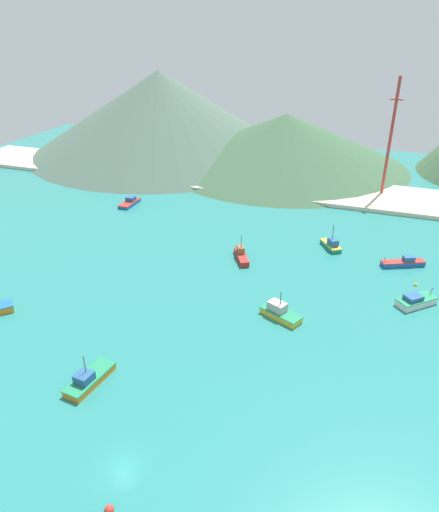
# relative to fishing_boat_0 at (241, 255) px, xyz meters

# --- Properties ---
(ground) EXTENTS (260.00, 280.00, 0.50)m
(ground) POSITION_rel_fishing_boat_0_xyz_m (3.00, -28.19, -1.19)
(ground) COLOR teal
(fishing_boat_0) EXTENTS (5.70, 8.12, 5.70)m
(fishing_boat_0) POSITION_rel_fishing_boat_0_xyz_m (0.00, 0.00, 0.00)
(fishing_boat_0) COLOR red
(fishing_boat_0) RESTS_ON ground
(fishing_boat_1) EXTENTS (4.23, 9.10, 5.41)m
(fishing_boat_1) POSITION_rel_fishing_boat_0_xyz_m (-9.40, -46.70, -0.10)
(fishing_boat_1) COLOR orange
(fishing_boat_1) RESTS_ON ground
(fishing_boat_2) EXTENTS (8.36, 5.99, 5.43)m
(fishing_boat_2) POSITION_rel_fishing_boat_0_xyz_m (13.62, -19.76, 0.10)
(fishing_boat_2) COLOR gold
(fishing_boat_2) RESTS_ON ground
(fishing_boat_4) EXTENTS (7.94, 7.80, 2.83)m
(fishing_boat_4) POSITION_rel_fishing_boat_0_xyz_m (37.12, -6.89, -0.06)
(fishing_boat_4) COLOR silver
(fishing_boat_4) RESTS_ON ground
(fishing_boat_5) EXTENTS (9.62, 6.08, 2.35)m
(fishing_boat_5) POSITION_rel_fishing_boat_0_xyz_m (34.76, 9.05, -0.18)
(fishing_boat_5) COLOR #1E5BA8
(fishing_boat_5) RESTS_ON ground
(fishing_boat_6) EXTENTS (3.28, 8.06, 2.20)m
(fishing_boat_6) POSITION_rel_fishing_boat_0_xyz_m (-40.94, 21.93, -0.21)
(fishing_boat_6) COLOR #1E5BA8
(fishing_boat_6) RESTS_ON ground
(fishing_boat_8) EXTENTS (5.78, 6.88, 6.10)m
(fishing_boat_8) POSITION_rel_fishing_boat_0_xyz_m (18.48, 12.46, 0.03)
(fishing_boat_8) COLOR #198466
(fishing_boat_8) RESTS_ON ground
(buoy_1) EXTENTS (0.76, 0.76, 0.76)m
(buoy_1) POSITION_rel_fishing_boat_0_xyz_m (37.28, 0.87, -0.81)
(buoy_1) COLOR gold
(buoy_1) RESTS_ON ground
(buoy_2) EXTENTS (1.09, 1.09, 1.09)m
(buoy_2) POSITION_rel_fishing_boat_0_xyz_m (4.46, -63.73, -0.75)
(buoy_2) COLOR red
(buoy_2) RESTS_ON ground
(beach_strip) EXTENTS (247.00, 23.35, 1.20)m
(beach_strip) POSITION_rel_fishing_boat_0_xyz_m (3.00, 50.99, -0.34)
(beach_strip) COLOR beige
(beach_strip) RESTS_ON ground
(hill_west) EXTENTS (103.19, 103.19, 30.93)m
(hill_west) POSITION_rel_fishing_boat_0_xyz_m (-58.33, 79.47, 14.52)
(hill_west) COLOR #4C6656
(hill_west) RESTS_ON ground
(hill_central) EXTENTS (88.45, 88.45, 18.45)m
(hill_central) POSITION_rel_fishing_boat_0_xyz_m (-7.72, 77.06, 8.28)
(hill_central) COLOR #3D6042
(hill_central) RESTS_ON ground
(radio_tower) EXTENTS (3.47, 2.78, 34.74)m
(radio_tower) POSITION_rel_fishing_boat_0_xyz_m (27.75, 53.94, 16.77)
(radio_tower) COLOR #B7332D
(radio_tower) RESTS_ON ground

